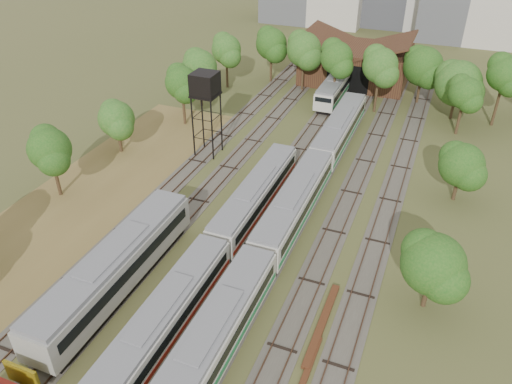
% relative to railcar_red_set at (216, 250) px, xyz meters
% --- Properties ---
extents(ground, '(240.00, 240.00, 0.00)m').
position_rel_railcar_red_set_xyz_m(ground, '(2.00, -9.39, -1.75)').
color(ground, '#475123').
rests_on(ground, ground).
extents(dry_grass_patch, '(14.00, 60.00, 0.04)m').
position_rel_railcar_red_set_xyz_m(dry_grass_patch, '(-16.00, -1.39, -1.73)').
color(dry_grass_patch, brown).
rests_on(dry_grass_patch, ground).
extents(tracks, '(24.60, 80.00, 0.19)m').
position_rel_railcar_red_set_xyz_m(tracks, '(1.33, 15.61, -1.71)').
color(tracks, '#4C473D').
rests_on(tracks, ground).
extents(railcar_red_set, '(2.69, 34.58, 3.32)m').
position_rel_railcar_red_set_xyz_m(railcar_red_set, '(0.00, 0.00, 0.00)').
color(railcar_red_set, black).
rests_on(railcar_red_set, ground).
extents(railcar_green_set, '(2.85, 52.08, 3.53)m').
position_rel_railcar_red_set_xyz_m(railcar_green_set, '(4.00, 8.57, 0.11)').
color(railcar_green_set, black).
rests_on(railcar_green_set, ground).
extents(railcar_rear, '(2.74, 16.08, 3.38)m').
position_rel_railcar_red_set_xyz_m(railcar_rear, '(0.00, 41.08, 0.03)').
color(railcar_rear, black).
rests_on(railcar_rear, ground).
extents(old_grey_coach, '(3.18, 18.00, 3.94)m').
position_rel_railcar_red_set_xyz_m(old_grey_coach, '(-6.00, -5.39, 0.40)').
color(old_grey_coach, black).
rests_on(old_grey_coach, ground).
extents(water_tower, '(2.83, 2.83, 9.80)m').
position_rel_railcar_red_set_xyz_m(water_tower, '(-9.72, 18.02, 6.50)').
color(water_tower, black).
rests_on(water_tower, ground).
extents(rail_pile_near, '(0.57, 8.48, 0.28)m').
position_rel_railcar_red_set_xyz_m(rail_pile_near, '(10.00, -3.09, -1.61)').
color(rail_pile_near, '#5A2F19').
rests_on(rail_pile_near, ground).
extents(rail_pile_far, '(0.43, 6.81, 0.22)m').
position_rel_railcar_red_set_xyz_m(rail_pile_far, '(10.20, -7.82, -1.64)').
color(rail_pile_far, '#5A2F19').
rests_on(rail_pile_far, ground).
extents(maintenance_shed, '(16.45, 11.55, 7.58)m').
position_rel_railcar_red_set_xyz_m(maintenance_shed, '(1.00, 48.59, 1.16)').
color(maintenance_shed, '#3A1F15').
rests_on(maintenance_shed, ground).
extents(tree_band_left, '(7.82, 51.22, 8.00)m').
position_rel_railcar_red_set_xyz_m(tree_band_left, '(-17.96, 11.58, 3.43)').
color(tree_band_left, '#382616').
rests_on(tree_band_left, ground).
extents(tree_band_far, '(49.09, 10.81, 9.17)m').
position_rel_railcar_red_set_xyz_m(tree_band_far, '(8.32, 40.82, 4.02)').
color(tree_band_far, '#382616').
rests_on(tree_band_far, ground).
extents(tree_band_right, '(5.75, 36.98, 7.45)m').
position_rel_railcar_red_set_xyz_m(tree_band_right, '(17.24, 15.32, 2.66)').
color(tree_band_right, '#382616').
rests_on(tree_band_right, ground).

